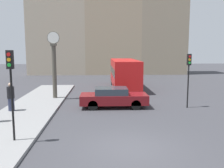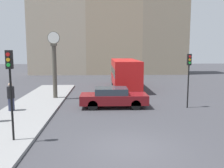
# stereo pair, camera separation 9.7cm
# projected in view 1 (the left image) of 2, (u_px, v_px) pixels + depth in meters

# --- Properties ---
(ground_plane) EXTENTS (120.00, 120.00, 0.00)m
(ground_plane) POSITION_uv_depth(u_px,v_px,m) (131.00, 148.00, 10.07)
(ground_plane) COLOR #38383D
(sidewalk_corner) EXTENTS (3.52, 19.33, 0.15)m
(sidewalk_corner) POSITION_uv_depth(u_px,v_px,m) (35.00, 106.00, 17.38)
(sidewalk_corner) COLOR gray
(sidewalk_corner) RESTS_ON ground_plane
(building_row) EXTENTS (25.04, 5.00, 17.66)m
(building_row) POSITION_uv_depth(u_px,v_px,m) (109.00, 21.00, 40.16)
(building_row) COLOR #B7A88E
(building_row) RESTS_ON ground_plane
(sedan_car) EXTENTS (4.57, 1.83, 1.36)m
(sedan_car) POSITION_uv_depth(u_px,v_px,m) (113.00, 97.00, 17.10)
(sedan_car) COLOR maroon
(sedan_car) RESTS_ON ground_plane
(bus_distant) EXTENTS (2.47, 8.53, 2.91)m
(bus_distant) POSITION_uv_depth(u_px,v_px,m) (124.00, 72.00, 25.46)
(bus_distant) COLOR red
(bus_distant) RESTS_ON ground_plane
(traffic_light_near) EXTENTS (0.26, 0.24, 3.78)m
(traffic_light_near) POSITION_uv_depth(u_px,v_px,m) (11.00, 77.00, 10.18)
(traffic_light_near) COLOR black
(traffic_light_near) RESTS_ON sidewalk_corner
(traffic_light_far) EXTENTS (0.26, 0.24, 3.67)m
(traffic_light_far) POSITION_uv_depth(u_px,v_px,m) (189.00, 69.00, 16.73)
(traffic_light_far) COLOR black
(traffic_light_far) RESTS_ON ground_plane
(street_clock) EXTENTS (0.95, 0.43, 5.18)m
(street_clock) POSITION_uv_depth(u_px,v_px,m) (54.00, 66.00, 19.51)
(street_clock) COLOR #4C473D
(street_clock) RESTS_ON sidewalk_corner
(pedestrian_black_jacket) EXTENTS (0.44, 0.44, 1.77)m
(pedestrian_black_jacket) POSITION_uv_depth(u_px,v_px,m) (11.00, 97.00, 15.53)
(pedestrian_black_jacket) COLOR #2D334C
(pedestrian_black_jacket) RESTS_ON sidewalk_corner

